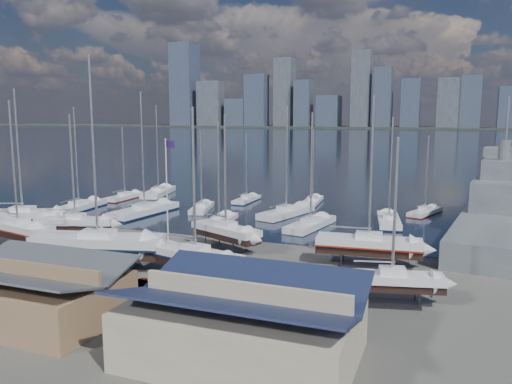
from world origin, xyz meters
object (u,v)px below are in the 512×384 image
at_px(sailboat_cradle_0, 23,217).
at_px(flagpole, 167,189).
at_px(car_a, 26,269).
at_px(naval_ship_east, 500,212).

bearing_deg(sailboat_cradle_0, flagpole, -26.30).
relative_size(sailboat_cradle_0, car_a, 4.33).
bearing_deg(sailboat_cradle_0, car_a, -65.61).
relative_size(car_a, flagpole, 0.33).
xyz_separation_m(sailboat_cradle_0, flagpole, (21.04, -1.63, 4.73)).
xyz_separation_m(sailboat_cradle_0, naval_ship_east, (54.13, 26.70, -0.47)).
relative_size(naval_ship_east, flagpole, 4.17).
bearing_deg(flagpole, sailboat_cradle_0, 175.58).
height_order(naval_ship_east, car_a, naval_ship_east).
height_order(sailboat_cradle_0, flagpole, sailboat_cradle_0).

